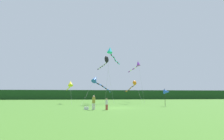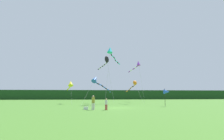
{
  "view_description": "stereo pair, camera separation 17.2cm",
  "coord_description": "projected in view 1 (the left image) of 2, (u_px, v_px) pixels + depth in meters",
  "views": [
    {
      "loc": [
        -3.33,
        -23.69,
        1.76
      ],
      "look_at": [
        0.0,
        6.0,
        6.09
      ],
      "focal_mm": 27.54,
      "sensor_mm": 36.0,
      "label": 1
    },
    {
      "loc": [
        -3.16,
        -23.7,
        1.76
      ],
      "look_at": [
        0.0,
        6.0,
        6.09
      ],
      "focal_mm": 27.54,
      "sensor_mm": 36.0,
      "label": 2
    }
  ],
  "objects": [
    {
      "name": "kite_orange",
      "position": [
        133.0,
        84.0,
        41.96
      ],
      "size": [
        2.14,
        10.59,
        5.29
      ],
      "color": "#B2B2B2",
      "rests_on": "ground"
    },
    {
      "name": "cooler_box",
      "position": [
        86.0,
        108.0,
        20.58
      ],
      "size": [
        0.54,
        0.31,
        0.34
      ],
      "primitive_type": "cube",
      "color": "silver",
      "rests_on": "ground"
    },
    {
      "name": "kite_blue",
      "position": [
        97.0,
        80.0,
        31.6
      ],
      "size": [
        5.57,
        9.46,
        5.45
      ],
      "color": "#B2B2B2",
      "rests_on": "ground"
    },
    {
      "name": "banner_flag_pole",
      "position": [
        167.0,
        92.0,
        26.9
      ],
      "size": [
        0.9,
        0.7,
        2.72
      ],
      "color": "black",
      "rests_on": "ground"
    },
    {
      "name": "person_adult",
      "position": [
        94.0,
        102.0,
        20.3
      ],
      "size": [
        0.37,
        0.37,
        1.69
      ],
      "color": "silver",
      "rests_on": "ground"
    },
    {
      "name": "person_child",
      "position": [
        107.0,
        104.0,
        20.16
      ],
      "size": [
        0.29,
        0.29,
        1.33
      ],
      "color": "#B23338",
      "rests_on": "ground"
    },
    {
      "name": "kite_yellow",
      "position": [
        70.0,
        84.0,
        34.42
      ],
      "size": [
        1.87,
        5.44,
        4.78
      ],
      "color": "#B2B2B2",
      "rests_on": "ground"
    },
    {
      "name": "kite_black",
      "position": [
        106.0,
        61.0,
        38.94
      ],
      "size": [
        3.21,
        8.43,
        10.56
      ],
      "color": "#B2B2B2",
      "rests_on": "ground"
    },
    {
      "name": "kite_cyan",
      "position": [
        111.0,
        51.0,
        34.61
      ],
      "size": [
        3.99,
        7.64,
        11.37
      ],
      "color": "#B2B2B2",
      "rests_on": "ground"
    },
    {
      "name": "kite_purple",
      "position": [
        137.0,
        65.0,
        36.49
      ],
      "size": [
        1.97,
        6.02,
        8.91
      ],
      "color": "#B2B2B2",
      "rests_on": "ground"
    },
    {
      "name": "distant_treeline",
      "position": [
        101.0,
        95.0,
        67.92
      ],
      "size": [
        108.0,
        3.78,
        3.59
      ],
      "primitive_type": "cube",
      "color": "#193D19",
      "rests_on": "ground"
    },
    {
      "name": "ground_plane",
      "position": [
        117.0,
        108.0,
        23.41
      ],
      "size": [
        120.0,
        120.0,
        0.0
      ],
      "primitive_type": "plane",
      "color": "#4C842D"
    }
  ]
}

